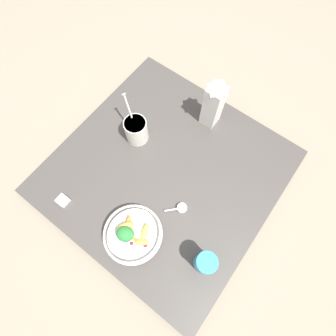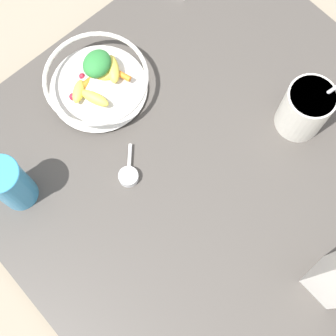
% 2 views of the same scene
% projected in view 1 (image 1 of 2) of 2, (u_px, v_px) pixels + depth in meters
% --- Properties ---
extents(ground_plane, '(6.00, 6.00, 0.00)m').
position_uv_depth(ground_plane, '(166.00, 173.00, 1.23)').
color(ground_plane, gray).
extents(countertop, '(0.95, 0.95, 0.04)m').
position_uv_depth(countertop, '(166.00, 172.00, 1.21)').
color(countertop, '#47423D').
rests_on(countertop, ground_plane).
extents(fruit_bowl, '(0.24, 0.24, 0.09)m').
position_uv_depth(fruit_bowl, '(133.00, 234.00, 1.05)').
color(fruit_bowl, silver).
rests_on(fruit_bowl, countertop).
extents(milk_carton, '(0.07, 0.07, 0.28)m').
position_uv_depth(milk_carton, '(214.00, 103.00, 1.16)').
color(milk_carton, silver).
rests_on(milk_carton, countertop).
extents(yogurt_tub, '(0.14, 0.11, 0.23)m').
position_uv_depth(yogurt_tub, '(136.00, 130.00, 1.19)').
color(yogurt_tub, silver).
rests_on(yogurt_tub, countertop).
extents(drinking_cup, '(0.08, 0.08, 0.15)m').
position_uv_depth(drinking_cup, '(205.00, 263.00, 0.98)').
color(drinking_cup, '#3893C6').
rests_on(drinking_cup, countertop).
extents(spice_jar, '(0.04, 0.04, 0.03)m').
position_uv_depth(spice_jar, '(63.00, 200.00, 1.13)').
color(spice_jar, silver).
rests_on(spice_jar, countertop).
extents(measuring_scoop, '(0.08, 0.08, 0.02)m').
position_uv_depth(measuring_scoop, '(181.00, 208.00, 1.12)').
color(measuring_scoop, white).
rests_on(measuring_scoop, countertop).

